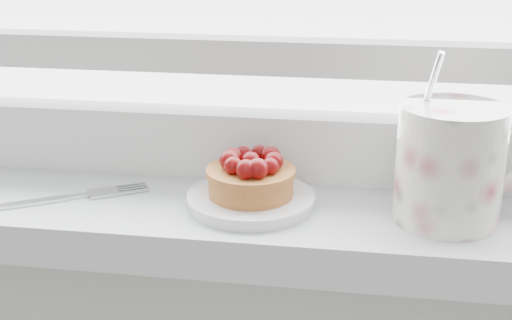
% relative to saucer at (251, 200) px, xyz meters
% --- Properties ---
extents(saucer, '(0.12, 0.12, 0.01)m').
position_rel_saucer_xyz_m(saucer, '(0.00, 0.00, 0.00)').
color(saucer, white).
rests_on(saucer, windowsill).
extents(raspberry_tart, '(0.09, 0.09, 0.05)m').
position_rel_saucer_xyz_m(raspberry_tart, '(0.00, -0.00, 0.03)').
color(raspberry_tart, '#935020').
rests_on(raspberry_tart, saucer).
extents(floral_mug, '(0.15, 0.13, 0.16)m').
position_rel_saucer_xyz_m(floral_mug, '(0.19, -0.00, 0.05)').
color(floral_mug, silver).
rests_on(floral_mug, windowsill).
extents(fork, '(0.17, 0.11, 0.00)m').
position_rel_saucer_xyz_m(fork, '(-0.20, -0.02, -0.00)').
color(fork, silver).
rests_on(fork, windowsill).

